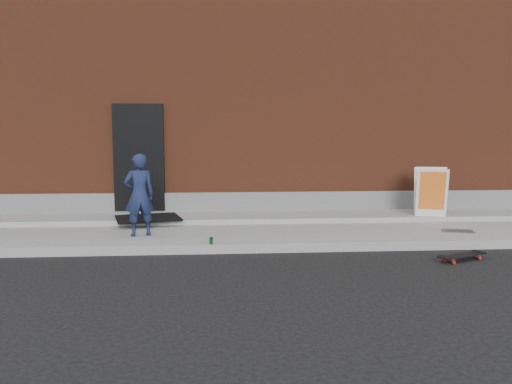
{
  "coord_description": "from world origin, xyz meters",
  "views": [
    {
      "loc": [
        -0.93,
        -7.71,
        1.82
      ],
      "look_at": [
        -0.29,
        0.8,
        0.89
      ],
      "focal_mm": 35.0,
      "sensor_mm": 36.0,
      "label": 1
    }
  ],
  "objects": [
    {
      "name": "sidewalk",
      "position": [
        0.0,
        1.5,
        0.07
      ],
      "size": [
        20.0,
        3.0,
        0.15
      ],
      "primitive_type": "cube",
      "color": "gray",
      "rests_on": "ground"
    },
    {
      "name": "doormat",
      "position": [
        -2.31,
        2.0,
        0.27
      ],
      "size": [
        1.4,
        1.24,
        0.03
      ],
      "primitive_type": "cube",
      "rotation": [
        0.0,
        0.0,
        0.26
      ],
      "color": "black",
      "rests_on": "apron"
    },
    {
      "name": "building",
      "position": [
        -0.0,
        6.99,
        2.5
      ],
      "size": [
        20.0,
        8.1,
        5.0
      ],
      "color": "brown",
      "rests_on": "ground"
    },
    {
      "name": "child",
      "position": [
        -2.28,
        0.83,
        0.85
      ],
      "size": [
        0.59,
        0.48,
        1.4
      ],
      "primitive_type": "imported",
      "rotation": [
        0.0,
        0.0,
        3.46
      ],
      "color": "#171F41",
      "rests_on": "sidewalk"
    },
    {
      "name": "soda_can",
      "position": [
        -1.06,
        0.05,
        0.21
      ],
      "size": [
        0.08,
        0.08,
        0.11
      ],
      "primitive_type": "cylinder",
      "rotation": [
        0.0,
        0.0,
        0.31
      ],
      "color": "#197F2E",
      "rests_on": "sidewalk"
    },
    {
      "name": "apron",
      "position": [
        0.0,
        2.4,
        0.2
      ],
      "size": [
        20.0,
        1.2,
        0.1
      ],
      "primitive_type": "cube",
      "color": "gray",
      "rests_on": "sidewalk"
    },
    {
      "name": "skateboard",
      "position": [
        2.67,
        -0.69,
        0.07
      ],
      "size": [
        0.82,
        0.52,
        0.09
      ],
      "color": "red",
      "rests_on": "ground"
    },
    {
      "name": "utility_plate",
      "position": [
        3.33,
        0.78,
        0.16
      ],
      "size": [
        0.6,
        0.48,
        0.02
      ],
      "primitive_type": "cube",
      "rotation": [
        0.0,
        0.0,
        -0.32
      ],
      "color": "#525156",
      "rests_on": "sidewalk"
    },
    {
      "name": "pizza_sign",
      "position": [
        3.33,
        1.98,
        0.74
      ],
      "size": [
        0.76,
        0.84,
        0.99
      ],
      "color": "silver",
      "rests_on": "apron"
    },
    {
      "name": "ground",
      "position": [
        0.0,
        0.0,
        0.0
      ],
      "size": [
        80.0,
        80.0,
        0.0
      ],
      "primitive_type": "plane",
      "color": "black",
      "rests_on": "ground"
    }
  ]
}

